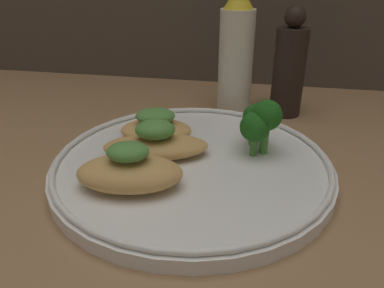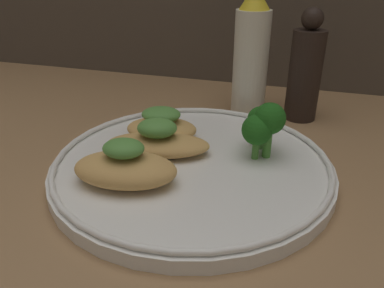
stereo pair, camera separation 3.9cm
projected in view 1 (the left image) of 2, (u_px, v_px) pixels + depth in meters
The scene contains 8 objects.
ground_plane at pixel (192, 176), 40.45cm from camera, with size 180.00×180.00×1.00cm, color #936D47.
plate at pixel (192, 164), 39.78cm from camera, with size 29.45×29.45×2.00cm.
grilled_meat_front at pixel (130, 171), 34.48cm from camera, with size 10.63×7.22×4.48cm.
grilled_meat_middle at pixel (156, 143), 40.13cm from camera, with size 12.18×7.55×4.03cm.
grilled_meat_back at pixel (156, 127), 43.77cm from camera, with size 9.04×6.70×3.75cm.
broccoli_bunch at pixel (259, 121), 39.97cm from camera, with size 4.39×5.69×6.11cm.
sauce_bottle at pixel (236, 54), 52.91cm from camera, with size 4.88×4.88×17.75cm.
pepper_grinder at pixel (289, 68), 52.39cm from camera, with size 4.42×4.42×15.17cm.
Camera 1 is at (6.47, -34.04, 20.66)cm, focal length 35.00 mm.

